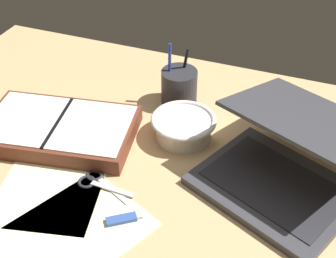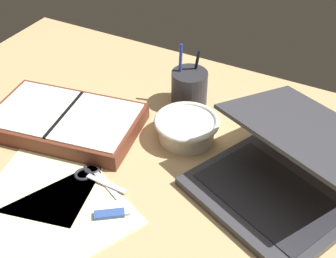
{
  "view_description": "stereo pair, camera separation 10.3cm",
  "coord_description": "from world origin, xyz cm",
  "px_view_note": "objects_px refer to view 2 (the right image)",
  "views": [
    {
      "loc": [
        30.66,
        -68.48,
        72.87
      ],
      "look_at": [
        2.02,
        6.93,
        9.0
      ],
      "focal_mm": 50.0,
      "sensor_mm": 36.0,
      "label": 1
    },
    {
      "loc": [
        40.01,
        -64.23,
        72.87
      ],
      "look_at": [
        2.02,
        6.93,
        9.0
      ],
      "focal_mm": 50.0,
      "sensor_mm": 36.0,
      "label": 2
    }
  ],
  "objects_px": {
    "laptop": "(283,174)",
    "planner": "(66,121)",
    "bowl": "(187,128)",
    "pen_cup": "(189,88)",
    "scissors": "(92,174)"
  },
  "relations": [
    {
      "from": "laptop",
      "to": "planner",
      "type": "xyz_separation_m",
      "value": [
        -0.53,
        -0.03,
        -0.03
      ]
    },
    {
      "from": "bowl",
      "to": "pen_cup",
      "type": "bearing_deg",
      "value": 113.84
    },
    {
      "from": "pen_cup",
      "to": "scissors",
      "type": "relative_size",
      "value": 1.24
    },
    {
      "from": "planner",
      "to": "scissors",
      "type": "height_order",
      "value": "planner"
    },
    {
      "from": "pen_cup",
      "to": "planner",
      "type": "distance_m",
      "value": 0.32
    },
    {
      "from": "planner",
      "to": "scissors",
      "type": "bearing_deg",
      "value": -45.01
    },
    {
      "from": "bowl",
      "to": "planner",
      "type": "xyz_separation_m",
      "value": [
        -0.28,
        -0.1,
        -0.01
      ]
    },
    {
      "from": "bowl",
      "to": "scissors",
      "type": "bearing_deg",
      "value": -120.02
    },
    {
      "from": "laptop",
      "to": "bowl",
      "type": "xyz_separation_m",
      "value": [
        -0.25,
        0.07,
        -0.02
      ]
    },
    {
      "from": "pen_cup",
      "to": "scissors",
      "type": "bearing_deg",
      "value": -100.45
    },
    {
      "from": "laptop",
      "to": "pen_cup",
      "type": "distance_m",
      "value": 0.37
    },
    {
      "from": "bowl",
      "to": "pen_cup",
      "type": "relative_size",
      "value": 0.94
    },
    {
      "from": "laptop",
      "to": "bowl",
      "type": "distance_m",
      "value": 0.26
    },
    {
      "from": "laptop",
      "to": "scissors",
      "type": "relative_size",
      "value": 3.26
    },
    {
      "from": "laptop",
      "to": "pen_cup",
      "type": "xyz_separation_m",
      "value": [
        -0.31,
        0.2,
        -0.01
      ]
    }
  ]
}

